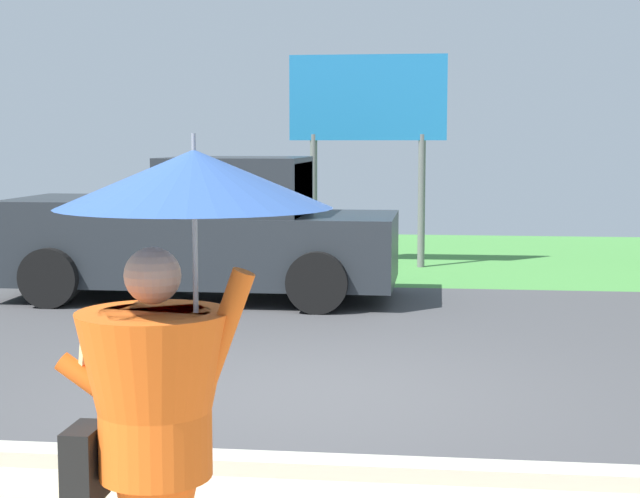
{
  "coord_description": "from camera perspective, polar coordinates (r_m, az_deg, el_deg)",
  "views": [
    {
      "loc": [
        1.1,
        -8.0,
        2.11
      ],
      "look_at": [
        0.01,
        1.0,
        1.1
      ],
      "focal_mm": 55.29,
      "sensor_mm": 36.0,
      "label": 1
    }
  ],
  "objects": [
    {
      "name": "ground_plane",
      "position": [
        11.21,
        1.16,
        -4.75
      ],
      "size": [
        40.0,
        22.0,
        0.2
      ],
      "color": "#424244"
    },
    {
      "name": "monk_pedestrian",
      "position": [
        3.89,
        -8.94,
        -8.38
      ],
      "size": [
        1.1,
        1.05,
        2.13
      ],
      "rotation": [
        0.0,
        0.0,
        -0.28
      ],
      "color": "#E55B19",
      "rests_on": "ground_plane"
    },
    {
      "name": "pickup_truck",
      "position": [
        13.23,
        -6.82,
        0.92
      ],
      "size": [
        5.2,
        2.28,
        1.88
      ],
      "rotation": [
        0.0,
        0.0,
        -0.07
      ],
      "color": "#23282D",
      "rests_on": "ground_plane"
    },
    {
      "name": "roadside_billboard",
      "position": [
        16.4,
        2.78,
        7.87
      ],
      "size": [
        2.6,
        0.12,
        3.5
      ],
      "color": "slate",
      "rests_on": "ground_plane"
    }
  ]
}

